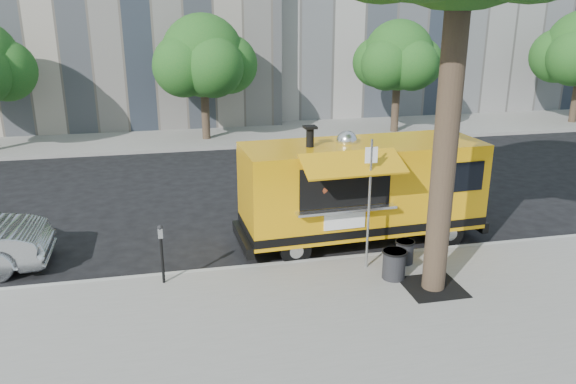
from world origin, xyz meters
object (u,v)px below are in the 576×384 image
Objects in this scene: trash_bin_left at (394,264)px; trash_bin_right at (405,251)px; far_tree_b at (203,56)px; far_tree_c at (398,56)px; sign_post at (369,197)px; parking_meter at (161,247)px; food_truck at (361,189)px.

trash_bin_left is 1.20× the size of trash_bin_right.
far_tree_c is at bearing -1.91° from far_tree_b.
trash_bin_left is at bearing -128.63° from trash_bin_right.
sign_post is 2.25× the size of parking_meter.
far_tree_c is 16.14m from trash_bin_left.
food_truck is at bearing 107.21° from trash_bin_right.
far_tree_b is 15.03m from trash_bin_right.
far_tree_c reaches higher than sign_post.
sign_post reaches higher than trash_bin_right.
far_tree_c is 15.48m from sign_post.
far_tree_c is 0.81× the size of food_truck.
food_truck is (-6.03, -12.23, -2.25)m from far_tree_c.
trash_bin_right is (0.94, 0.03, -1.41)m from sign_post.
sign_post is (2.55, -14.25, -1.98)m from far_tree_b.
parking_meter is (-11.00, -13.75, -2.74)m from far_tree_c.
food_truck is 11.90× the size of trash_bin_right.
sign_post is 1.81m from food_truck.
far_tree_c is at bearing 51.34° from parking_meter.
far_tree_c is at bearing 65.19° from sign_post.
food_truck is at bearing 89.33° from trash_bin_left.
food_truck is at bearing 17.00° from parking_meter.
trash_bin_left is at bearing -112.52° from far_tree_c.
trash_bin_right is (3.49, -14.22, -3.39)m from far_tree_b.
sign_post is at bearing -114.81° from far_tree_c.
far_tree_b is 8.46× the size of trash_bin_left.
trash_bin_left is (0.39, -0.66, -1.35)m from sign_post.
far_tree_b is 14.48m from parking_meter.
parking_meter is 2.05× the size of trash_bin_left.
trash_bin_right is at bearing 2.01° from sign_post.
parking_meter reaches higher than trash_bin_right.
sign_post is 4.64m from parking_meter.
far_tree_b is at bearing 81.90° from parking_meter.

